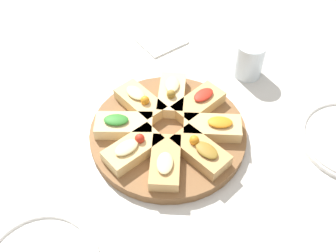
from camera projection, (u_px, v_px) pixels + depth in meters
The scene contains 12 objects.
ground_plane at pixel (168, 137), 0.84m from camera, with size 3.00×3.00×0.00m, color beige.
serving_board at pixel (168, 133), 0.83m from camera, with size 0.33×0.33×0.02m, color brown.
focaccia_slice_0 at pixel (123, 125), 0.81m from camera, with size 0.13×0.11×0.04m.
focaccia_slice_1 at pixel (133, 149), 0.77m from camera, with size 0.13×0.08×0.04m.
focaccia_slice_2 at pixel (165, 162), 0.75m from camera, with size 0.11×0.13×0.04m.
focaccia_slice_3 at pixel (201, 151), 0.77m from camera, with size 0.09×0.13×0.04m.
focaccia_slice_4 at pixel (213, 127), 0.81m from camera, with size 0.13×0.11×0.04m.
focaccia_slice_5 at pixel (199, 103), 0.85m from camera, with size 0.13×0.08×0.04m.
focaccia_slice_6 at pixel (172, 94), 0.87m from camera, with size 0.11×0.13×0.04m.
focaccia_slice_7 at pixel (140, 101), 0.86m from camera, with size 0.08×0.13×0.04m.
water_glass at pixel (249, 60), 0.94m from camera, with size 0.07×0.07×0.09m, color silver.
napkin_stack at pixel (162, 40), 1.05m from camera, with size 0.11×0.10×0.01m, color white.
Camera 1 is at (0.26, 0.46, 0.66)m, focal length 42.00 mm.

